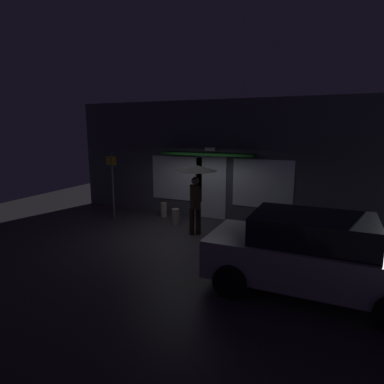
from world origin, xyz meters
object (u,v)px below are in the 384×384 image
at_px(person_with_umbrella, 195,179).
at_px(sidewalk_bollard, 164,210).
at_px(sidewalk_bollard_2, 176,217).
at_px(parked_car, 311,254).
at_px(street_sign_post, 112,182).

bearing_deg(person_with_umbrella, sidewalk_bollard, 18.73).
bearing_deg(person_with_umbrella, sidewalk_bollard_2, 20.90).
bearing_deg(sidewalk_bollard_2, parked_car, -34.49).
xyz_separation_m(parked_car, sidewalk_bollard_2, (-4.38, 3.01, -0.52)).
distance_m(street_sign_post, sidewalk_bollard_2, 2.59).
relative_size(parked_car, sidewalk_bollard_2, 7.53).
bearing_deg(street_sign_post, sidewalk_bollard, 29.26).
bearing_deg(parked_car, sidewalk_bollard_2, 146.34).
height_order(person_with_umbrella, sidewalk_bollard, person_with_umbrella).
relative_size(street_sign_post, sidewalk_bollard, 4.51).
relative_size(person_with_umbrella, sidewalk_bollard, 4.13).
bearing_deg(sidewalk_bollard_2, sidewalk_bollard, 140.13).
height_order(person_with_umbrella, street_sign_post, street_sign_post).
xyz_separation_m(sidewalk_bollard, sidewalk_bollard_2, (0.81, -0.68, 0.01)).
bearing_deg(parked_car, sidewalk_bollard, 145.45).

